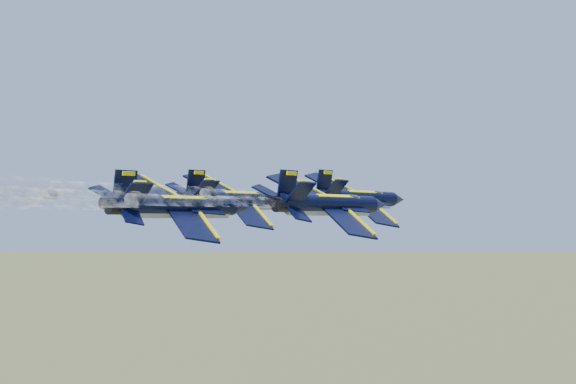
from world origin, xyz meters
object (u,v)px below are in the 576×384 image
Objects in this scene: jet_lead at (359,198)px; jet_slot at (180,206)px; jet_right at (331,204)px; jet_left at (238,199)px.

jet_slot is (-3.38, -28.09, 0.00)m from jet_lead.
jet_right is at bearing -62.16° from jet_lead.
jet_left is 1.00× the size of jet_slot.
jet_lead is 15.36m from jet_left.
jet_left and jet_right have the same top height.
jet_right and jet_slot have the same top height.
jet_lead is at bearing 117.84° from jet_right.
jet_left is at bearing -123.23° from jet_lead.
jet_right is 1.00× the size of jet_slot.
jet_left is at bearing 173.41° from jet_right.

